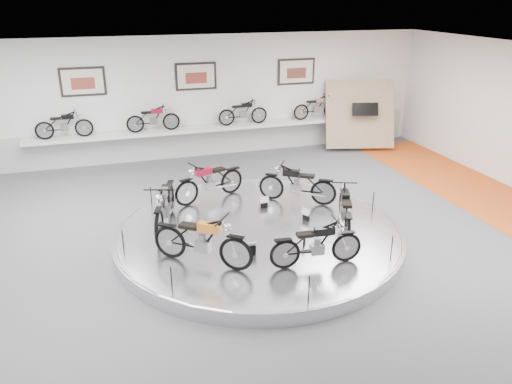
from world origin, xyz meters
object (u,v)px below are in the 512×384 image
object	(u,v)px
display_platform	(258,235)
bike_a	(297,184)
bike_d	(202,240)
bike_b	(210,181)
shelf	(200,129)
bike_c	(164,205)
bike_e	(316,244)
bike_f	(345,209)

from	to	relation	value
display_platform	bike_a	size ratio (longest dim) A/B	3.82
bike_d	bike_b	bearing A→B (deg)	113.04
bike_a	bike_b	distance (m)	2.21
shelf	bike_c	world-z (taller)	bike_c
display_platform	bike_e	size ratio (longest dim) A/B	4.08
display_platform	bike_e	bearing A→B (deg)	-72.63
bike_d	bike_e	world-z (taller)	bike_d
bike_a	bike_e	bearing A→B (deg)	109.06
bike_a	bike_f	size ratio (longest dim) A/B	1.01
bike_c	bike_e	size ratio (longest dim) A/B	1.21
bike_c	bike_b	bearing A→B (deg)	152.22
bike_a	bike_b	bearing A→B (deg)	11.76
bike_c	shelf	bearing A→B (deg)	178.24
bike_e	display_platform	bearing A→B (deg)	111.89
bike_a	bike_d	world-z (taller)	bike_d
display_platform	bike_b	distance (m)	2.23
shelf	bike_e	world-z (taller)	bike_e
shelf	bike_b	world-z (taller)	bike_b
shelf	bike_e	size ratio (longest dim) A/B	7.01
display_platform	bike_b	world-z (taller)	bike_b
bike_b	bike_a	bearing A→B (deg)	136.85
shelf	bike_d	bearing A→B (deg)	-101.29
shelf	bike_b	size ratio (longest dim) A/B	6.44
display_platform	bike_f	xyz separation A→B (m)	(1.82, -0.59, 0.64)
bike_c	bike_f	distance (m)	4.00
display_platform	shelf	distance (m)	6.46
bike_b	bike_e	bearing A→B (deg)	86.86
shelf	bike_f	distance (m)	7.22
bike_c	display_platform	bearing A→B (deg)	87.15
bike_f	display_platform	bearing A→B (deg)	93.54
display_platform	bike_d	size ratio (longest dim) A/B	3.61
bike_e	bike_f	world-z (taller)	bike_f
bike_b	bike_f	world-z (taller)	bike_b
shelf	bike_c	xyz separation A→B (m)	(-1.96, -5.68, -0.14)
shelf	bike_c	bearing A→B (deg)	-109.04
bike_b	bike_c	world-z (taller)	bike_c
bike_c	bike_a	bearing A→B (deg)	115.17
bike_a	bike_f	xyz separation A→B (m)	(0.42, -1.77, -0.00)
bike_b	bike_d	size ratio (longest dim) A/B	0.96
bike_c	bike_d	bearing A→B (deg)	31.09
bike_d	bike_f	world-z (taller)	bike_d
display_platform	shelf	xyz separation A→B (m)	(0.00, 6.40, 0.85)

